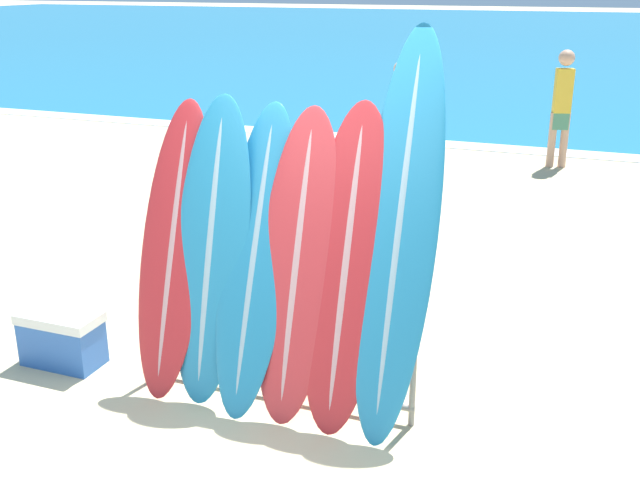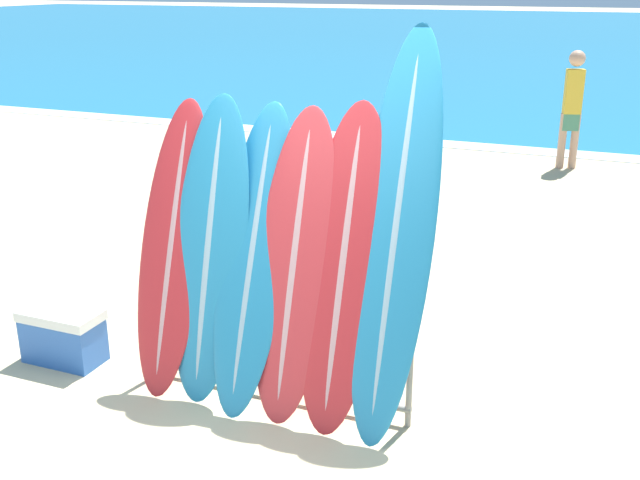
% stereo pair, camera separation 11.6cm
% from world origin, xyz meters
% --- Properties ---
extents(ground_plane, '(160.00, 160.00, 0.00)m').
position_xyz_m(ground_plane, '(0.00, 0.00, 0.00)').
color(ground_plane, '#CCB789').
extents(ocean_water, '(120.00, 60.00, 0.01)m').
position_xyz_m(ocean_water, '(0.00, 38.70, 0.00)').
color(ocean_water, teal).
rests_on(ocean_water, ground_plane).
extents(surfboard_rack, '(1.93, 0.04, 0.89)m').
position_xyz_m(surfboard_rack, '(-0.12, 0.61, 0.48)').
color(surfboard_rack, gray).
rests_on(surfboard_rack, ground_plane).
extents(surfboard_slot_0, '(0.51, 0.75, 2.01)m').
position_xyz_m(surfboard_slot_0, '(-0.91, 0.62, 1.01)').
color(surfboard_slot_0, red).
rests_on(surfboard_slot_0, ground_plane).
extents(surfboard_slot_1, '(0.55, 0.66, 2.07)m').
position_xyz_m(surfboard_slot_1, '(-0.61, 0.62, 1.03)').
color(surfboard_slot_1, teal).
rests_on(surfboard_slot_1, ground_plane).
extents(surfboard_slot_2, '(0.50, 0.85, 2.02)m').
position_xyz_m(surfboard_slot_2, '(-0.28, 0.63, 1.01)').
color(surfboard_slot_2, teal).
rests_on(surfboard_slot_2, ground_plane).
extents(surfboard_slot_3, '(0.54, 0.72, 2.02)m').
position_xyz_m(surfboard_slot_3, '(0.02, 0.62, 1.01)').
color(surfboard_slot_3, red).
rests_on(surfboard_slot_3, ground_plane).
extents(surfboard_slot_4, '(0.55, 0.75, 2.07)m').
position_xyz_m(surfboard_slot_4, '(0.36, 0.63, 1.03)').
color(surfboard_slot_4, red).
rests_on(surfboard_slot_4, ground_plane).
extents(surfboard_slot_5, '(0.49, 0.94, 2.54)m').
position_xyz_m(surfboard_slot_5, '(0.67, 0.72, 1.27)').
color(surfboard_slot_5, teal).
rests_on(surfboard_slot_5, ground_plane).
extents(person_near_water, '(0.30, 0.24, 1.79)m').
position_xyz_m(person_near_water, '(1.17, 8.40, 0.97)').
color(person_near_water, tan).
rests_on(person_near_water, ground_plane).
extents(person_mid_beach, '(0.23, 0.29, 1.71)m').
position_xyz_m(person_mid_beach, '(-0.91, 6.70, 0.93)').
color(person_mid_beach, beige).
rests_on(person_mid_beach, ground_plane).
extents(cooler_box, '(0.62, 0.32, 0.42)m').
position_xyz_m(cooler_box, '(-1.86, 0.49, 0.21)').
color(cooler_box, '#2D60B7').
rests_on(cooler_box, ground_plane).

